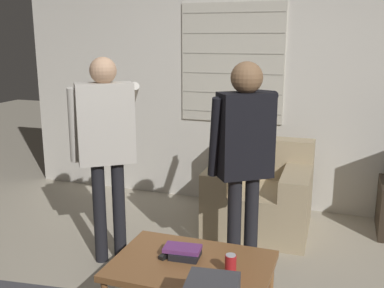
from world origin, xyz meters
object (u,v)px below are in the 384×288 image
(spare_remote, at_px, (167,255))
(person_left_standing, at_px, (106,136))
(coffee_table, at_px, (192,268))
(book_stack, at_px, (184,252))
(person_right_standing, at_px, (244,146))
(soda_can, at_px, (231,265))
(armchair_beige, at_px, (260,195))

(spare_remote, bearing_deg, person_left_standing, 160.50)
(coffee_table, distance_m, book_stack, 0.11)
(coffee_table, relative_size, book_stack, 4.01)
(person_right_standing, distance_m, soda_can, 0.89)
(person_left_standing, xyz_separation_m, book_stack, (0.82, -0.54, -0.56))
(person_right_standing, height_order, spare_remote, person_right_standing)
(person_left_standing, bearing_deg, spare_remote, -74.33)
(book_stack, distance_m, soda_can, 0.35)
(armchair_beige, relative_size, soda_can, 7.30)
(coffee_table, bearing_deg, person_right_standing, 75.88)
(coffee_table, bearing_deg, soda_can, -13.86)
(soda_can, xyz_separation_m, spare_remote, (-0.43, 0.09, -0.05))
(book_stack, xyz_separation_m, spare_remote, (-0.10, -0.03, -0.02))
(armchair_beige, distance_m, book_stack, 1.56)
(armchair_beige, xyz_separation_m, soda_can, (0.13, -1.66, 0.16))
(coffee_table, bearing_deg, book_stack, 141.41)
(coffee_table, bearing_deg, spare_remote, 170.60)
(person_left_standing, height_order, spare_remote, person_left_standing)
(person_right_standing, bearing_deg, soda_can, -117.94)
(armchair_beige, bearing_deg, spare_remote, 78.35)
(person_right_standing, relative_size, spare_remote, 11.68)
(spare_remote, bearing_deg, soda_can, 6.46)
(book_stack, bearing_deg, armchair_beige, 82.94)
(soda_can, distance_m, spare_remote, 0.44)
(armchair_beige, bearing_deg, coffee_table, 84.47)
(book_stack, relative_size, soda_can, 1.89)
(coffee_table, xyz_separation_m, person_right_standing, (0.16, 0.65, 0.63))
(book_stack, height_order, spare_remote, book_stack)
(person_right_standing, xyz_separation_m, book_stack, (-0.23, -0.60, -0.55))
(soda_can, bearing_deg, armchair_beige, 94.59)
(armchair_beige, xyz_separation_m, spare_remote, (-0.29, -1.57, 0.11))
(soda_can, relative_size, spare_remote, 0.93)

